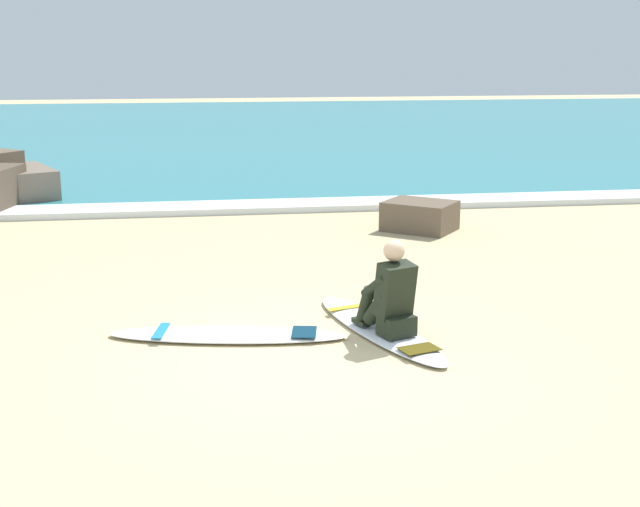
{
  "coord_description": "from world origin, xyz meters",
  "views": [
    {
      "loc": [
        -0.94,
        -7.5,
        2.86
      ],
      "look_at": [
        0.43,
        1.87,
        0.55
      ],
      "focal_mm": 48.23,
      "sensor_mm": 36.0,
      "label": 1
    }
  ],
  "objects_px": {
    "surfboard_main": "(379,329)",
    "surfer_seated": "(390,297)",
    "shoreline_rock": "(420,216)",
    "surfboard_spare_near": "(228,335)"
  },
  "relations": [
    {
      "from": "surfboard_main",
      "to": "surfer_seated",
      "type": "height_order",
      "value": "surfer_seated"
    },
    {
      "from": "surfer_seated",
      "to": "surfboard_spare_near",
      "type": "bearing_deg",
      "value": 170.96
    },
    {
      "from": "surfboard_main",
      "to": "shoreline_rock",
      "type": "height_order",
      "value": "shoreline_rock"
    },
    {
      "from": "surfboard_main",
      "to": "surfer_seated",
      "type": "bearing_deg",
      "value": -74.99
    },
    {
      "from": "surfboard_spare_near",
      "to": "shoreline_rock",
      "type": "xyz_separation_m",
      "value": [
        3.21,
        4.7,
        0.2
      ]
    },
    {
      "from": "surfer_seated",
      "to": "surfboard_spare_near",
      "type": "xyz_separation_m",
      "value": [
        -1.59,
        0.25,
        -0.4
      ]
    },
    {
      "from": "surfboard_main",
      "to": "surfboard_spare_near",
      "type": "xyz_separation_m",
      "value": [
        -1.54,
        0.03,
        0.0
      ]
    },
    {
      "from": "surfer_seated",
      "to": "shoreline_rock",
      "type": "relative_size",
      "value": 0.91
    },
    {
      "from": "surfboard_spare_near",
      "to": "shoreline_rock",
      "type": "height_order",
      "value": "shoreline_rock"
    },
    {
      "from": "surfboard_main",
      "to": "shoreline_rock",
      "type": "bearing_deg",
      "value": 70.55
    }
  ]
}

